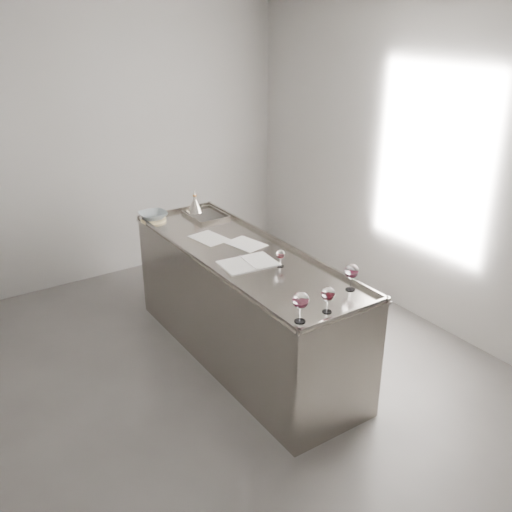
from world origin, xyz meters
TOP-DOWN VIEW (x-y plane):
  - room_shell at (0.00, 0.00)m, footprint 4.54×5.04m
  - counter at (0.50, 0.30)m, footprint 0.77×2.42m
  - wine_glass_left at (0.23, -0.78)m, footprint 0.10×0.10m
  - wine_glass_middle at (0.44, -0.78)m, footprint 0.09×0.09m
  - wine_glass_right at (0.78, -0.63)m, footprint 0.10×0.10m
  - wine_glass_small at (0.60, -0.06)m, footprint 0.07×0.07m
  - notebook at (0.42, 0.11)m, footprint 0.43×0.32m
  - loose_paper_top at (0.44, 0.73)m, footprint 0.27×0.35m
  - loose_paper_under at (0.62, 0.45)m, footprint 0.28×0.35m
  - trivet at (0.23, 1.38)m, footprint 0.26×0.26m
  - ceramic_bowl at (0.23, 1.38)m, footprint 0.26×0.26m
  - wine_funnel at (0.65, 1.38)m, footprint 0.15×0.15m

SIDE VIEW (x-z plane):
  - counter at x=0.50m, z-range -0.01..0.96m
  - loose_paper_top at x=0.44m, z-range 0.94..0.94m
  - loose_paper_under at x=0.62m, z-range 0.94..0.95m
  - notebook at x=0.42m, z-range 0.94..0.95m
  - trivet at x=0.23m, z-range 0.94..0.96m
  - ceramic_bowl at x=0.23m, z-range 0.96..1.02m
  - wine_funnel at x=0.65m, z-range 0.90..1.11m
  - wine_glass_small at x=0.60m, z-range 0.97..1.10m
  - wine_glass_middle at x=0.44m, z-range 0.98..1.15m
  - wine_glass_right at x=0.78m, z-range 0.98..1.17m
  - wine_glass_left at x=0.23m, z-range 0.98..1.19m
  - room_shell at x=0.00m, z-range -0.02..2.82m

